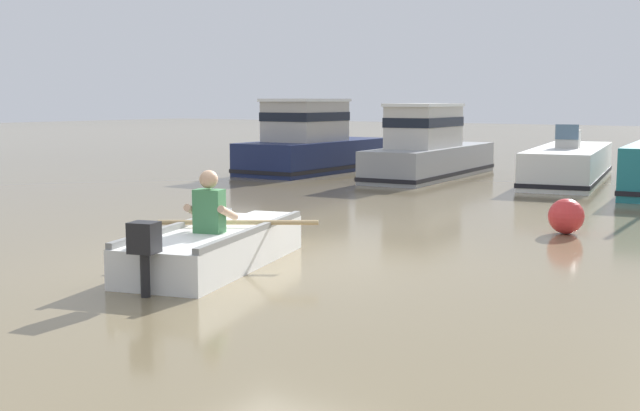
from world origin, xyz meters
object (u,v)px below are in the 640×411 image
(moored_boat_grey, at_px, (429,150))
(mooring_buoy, at_px, (566,216))
(moored_boat_white, at_px, (569,165))
(rowboat_with_person, at_px, (218,245))
(moored_boat_navy, at_px, (312,145))

(moored_boat_grey, height_order, mooring_buoy, moored_boat_grey)
(moored_boat_white, relative_size, mooring_buoy, 11.81)
(rowboat_with_person, distance_m, moored_boat_white, 12.90)
(rowboat_with_person, height_order, moored_boat_white, moored_boat_white)
(moored_boat_white, xyz_separation_m, mooring_buoy, (2.54, -8.10, -0.14))
(rowboat_with_person, relative_size, moored_boat_navy, 0.69)
(moored_boat_grey, distance_m, moored_boat_white, 3.54)
(moored_boat_white, bearing_deg, mooring_buoy, -72.56)
(moored_boat_navy, relative_size, moored_boat_white, 0.84)
(moored_boat_navy, bearing_deg, moored_boat_white, 11.19)
(moored_boat_navy, relative_size, moored_boat_grey, 0.90)
(moored_boat_grey, height_order, moored_boat_white, moored_boat_grey)
(rowboat_with_person, relative_size, moored_boat_white, 0.58)
(moored_boat_navy, distance_m, mooring_buoy, 11.61)
(moored_boat_grey, xyz_separation_m, moored_boat_white, (3.36, 1.06, -0.30))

